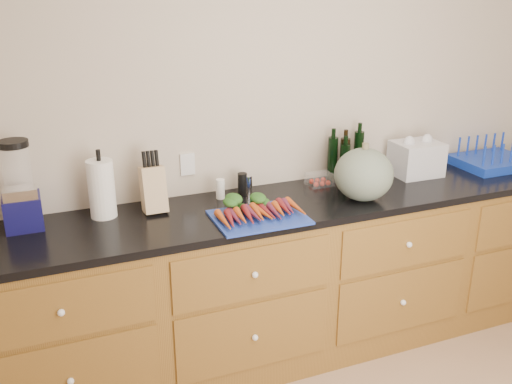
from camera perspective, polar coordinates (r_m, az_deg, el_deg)
name	(u,v)px	position (r m, az deg, el deg)	size (l,w,h in m)	color
wall_back	(286,121)	(3.31, 2.97, 7.08)	(4.10, 0.05, 2.60)	beige
cabinets	(307,277)	(3.34, 5.10, -8.49)	(3.60, 0.64, 0.90)	brown
countertop	(309,202)	(3.15, 5.33, -0.96)	(3.64, 0.62, 0.04)	black
cutting_board	(259,217)	(2.86, 0.30, -2.55)	(0.46, 0.35, 0.01)	#1D39A2
carrots	(257,210)	(2.88, 0.05, -1.79)	(0.42, 0.29, 0.06)	#C84E17
squash	(364,174)	(3.12, 10.72, 1.73)	(0.32, 0.32, 0.29)	#536252
blender_appliance	(20,191)	(2.91, -22.54, 0.12)	(0.17, 0.17, 0.43)	#11104A
paper_towel	(102,189)	(2.94, -15.18, 0.30)	(0.13, 0.13, 0.30)	white
knife_block	(153,189)	(2.97, -10.23, 0.27)	(0.12, 0.12, 0.24)	tan
grinder_salt	(220,189)	(3.11, -3.59, 0.31)	(0.05, 0.05, 0.11)	white
grinder_pepper	(242,184)	(3.15, -1.37, 0.77)	(0.05, 0.05, 0.13)	black
canister_chrome	(248,185)	(3.16, -0.81, 0.69)	(0.05, 0.05, 0.11)	silver
tomato_box	(320,180)	(3.34, 6.40, 1.25)	(0.15, 0.12, 0.07)	white
bottles	(345,159)	(3.43, 8.91, 3.32)	(0.23, 0.12, 0.28)	black
grocery_bag	(416,159)	(3.61, 15.73, 3.23)	(0.28, 0.22, 0.21)	silver
dish_rack	(492,160)	(3.96, 22.53, 3.01)	(0.45, 0.36, 0.18)	#1333A8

